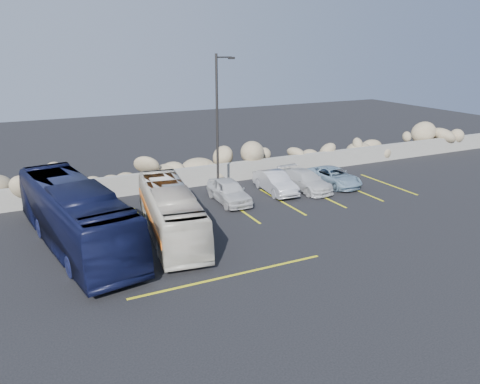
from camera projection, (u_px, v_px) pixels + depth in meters
name	position (u px, v px, depth m)	size (l,w,h in m)	color
ground	(256.00, 273.00, 18.14)	(90.00, 90.00, 0.00)	black
seawall	(164.00, 181.00, 28.24)	(60.00, 0.40, 1.20)	gray
riprap_pile	(157.00, 165.00, 29.06)	(54.00, 2.80, 2.60)	tan
parking_lines	(285.00, 211.00, 24.85)	(18.16, 9.36, 0.01)	yellow
lamppost	(218.00, 123.00, 26.05)	(1.14, 0.18, 8.00)	#292725
vintage_bus	(171.00, 212.00, 21.36)	(1.94, 8.30, 2.31)	silver
tour_coach	(75.00, 216.00, 20.05)	(2.42, 10.35, 2.88)	#0F1333
car_a	(229.00, 191.00, 26.07)	(1.53, 3.80, 1.29)	silver
car_b	(275.00, 182.00, 27.79)	(1.33, 3.80, 1.25)	silver
car_c	(305.00, 180.00, 28.29)	(1.66, 4.08, 1.18)	silver
car_d	(334.00, 177.00, 29.24)	(1.84, 3.98, 1.11)	#7E9CB2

